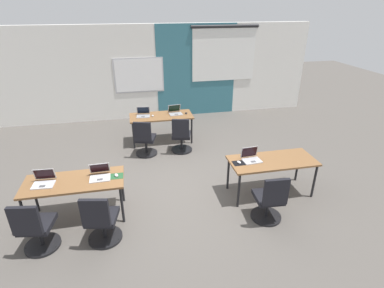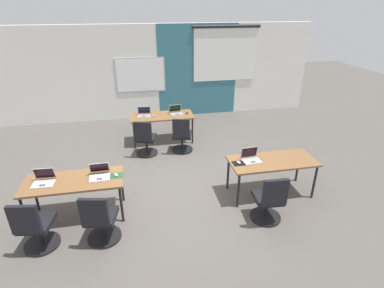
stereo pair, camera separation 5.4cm
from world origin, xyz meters
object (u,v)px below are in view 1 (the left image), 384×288
object	(u,v)px
desk_far_center	(161,118)
chair_far_right	(181,138)
chair_far_left	(145,141)
desk_near_left	(74,184)
chair_near_right_inner	(270,202)
laptop_near_right_inner	(251,158)
chair_near_left_end	(36,230)
laptop_near_left_inner	(100,175)
mouse_far_left	(153,116)
laptop_far_right	(175,112)
laptop_far_left	(143,114)
mouse_far_right	(186,113)
laptop_near_left_end	(44,181)
mouse_near_right_inner	(239,162)
chair_near_left_inner	(101,222)
mouse_near_left_inner	(116,175)
desk_near_right	(272,163)

from	to	relation	value
desk_far_center	chair_far_right	bearing A→B (deg)	-61.67
desk_far_center	chair_far_left	bearing A→B (deg)	-123.15
desk_near_left	chair_near_right_inner	bearing A→B (deg)	-13.56
laptop_near_right_inner	chair_near_right_inner	bearing A→B (deg)	-92.93
desk_near_left	chair_near_left_end	xyz separation A→B (m)	(-0.48, -0.69, -0.28)
laptop_near_left_inner	mouse_far_left	xyz separation A→B (m)	(1.11, 2.75, -0.03)
laptop_far_right	chair_far_left	xyz separation A→B (m)	(-0.86, -0.79, -0.39)
laptop_near_left_inner	laptop_far_left	size ratio (longest dim) A/B	0.93
mouse_far_right	laptop_near_right_inner	world-z (taller)	laptop_near_right_inner
chair_far_left	laptop_near_right_inner	world-z (taller)	laptop_near_right_inner
chair_far_right	laptop_near_left_inner	distance (m)	2.70
desk_far_center	laptop_near_right_inner	world-z (taller)	laptop_near_right_inner
laptop_far_right	mouse_far_left	xyz separation A→B (m)	(-0.59, -0.07, -0.03)
desk_near_left	laptop_near_right_inner	distance (m)	3.11
chair_near_left_end	laptop_near_right_inner	world-z (taller)	laptop_near_right_inner
laptop_near_left_end	mouse_far_left	bearing A→B (deg)	57.88
laptop_far_left	mouse_near_right_inner	bearing A→B (deg)	-54.82
chair_near_left_inner	laptop_far_left	size ratio (longest dim) A/B	2.52
laptop_near_left_inner	mouse_near_left_inner	distance (m)	0.27
desk_near_left	chair_near_left_end	world-z (taller)	chair_near_left_end
desk_far_center	mouse_near_right_inner	xyz separation A→B (m)	(1.10, -2.79, 0.08)
chair_near_left_inner	laptop_near_right_inner	bearing A→B (deg)	-152.12
desk_near_right	mouse_near_right_inner	size ratio (longest dim) A/B	14.29
chair_far_right	chair_near_left_end	bearing A→B (deg)	60.38
chair_near_left_end	mouse_far_right	distance (m)	4.54
laptop_far_right	laptop_far_left	xyz separation A→B (m)	(-0.83, 0.01, -0.00)
desk_far_center	laptop_near_left_inner	world-z (taller)	laptop_near_left_inner
chair_near_left_inner	laptop_far_left	xyz separation A→B (m)	(0.86, 3.57, 0.39)
laptop_near_left_inner	mouse_near_right_inner	bearing A→B (deg)	-1.86
laptop_near_left_end	laptop_near_left_inner	size ratio (longest dim) A/B	1.03
laptop_far_right	mouse_near_right_inner	bearing A→B (deg)	-81.88
laptop_near_left_inner	chair_far_left	distance (m)	2.24
laptop_far_left	chair_near_right_inner	distance (m)	4.07
desk_near_left	laptop_far_right	world-z (taller)	laptop_far_right
desk_near_right	chair_far_left	size ratio (longest dim) A/B	1.74
mouse_far_right	laptop_near_left_inner	bearing A→B (deg)	-125.63
laptop_near_left_end	chair_near_left_end	distance (m)	0.80
laptop_near_right_inner	desk_near_right	bearing A→B (deg)	-15.57
mouse_far_right	chair_far_right	world-z (taller)	chair_far_right
mouse_far_right	laptop_far_left	distance (m)	1.11
chair_near_left_end	mouse_near_right_inner	world-z (taller)	chair_near_left_end
mouse_far_left	laptop_far_left	bearing A→B (deg)	161.30
laptop_far_left	desk_far_center	bearing A→B (deg)	-0.69
chair_near_left_end	chair_far_left	size ratio (longest dim) A/B	1.00
desk_near_left	laptop_near_left_inner	bearing A→B (deg)	3.81
chair_far_left	laptop_near_right_inner	bearing A→B (deg)	148.92
desk_near_left	chair_near_left_end	distance (m)	0.89
desk_far_center	chair_far_left	size ratio (longest dim) A/B	1.74
chair_far_right	chair_near_left_inner	xyz separation A→B (m)	(-1.70, -2.79, 0.00)
chair_near_left_end	chair_far_left	xyz separation A→B (m)	(1.75, 2.75, 0.00)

